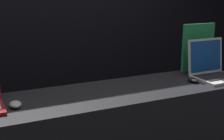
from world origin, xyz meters
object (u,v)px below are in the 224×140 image
object	(u,v)px
mouse_front	(15,104)
laptop_back	(213,69)
mouse_back	(193,80)
promo_stand_back	(198,50)

from	to	relation	value
mouse_front	laptop_back	bearing A→B (deg)	0.10
laptop_back	mouse_back	world-z (taller)	laptop_back
mouse_back	promo_stand_back	size ratio (longest dim) A/B	0.27
mouse_front	mouse_back	size ratio (longest dim) A/B	0.90
laptop_back	promo_stand_back	world-z (taller)	promo_stand_back
laptop_back	promo_stand_back	xyz separation A→B (m)	(0.00, 0.19, 0.13)
laptop_back	mouse_front	bearing A→B (deg)	-179.90
mouse_front	promo_stand_back	world-z (taller)	promo_stand_back
promo_stand_back	laptop_back	bearing A→B (deg)	-90.00
mouse_front	mouse_back	distance (m)	1.29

